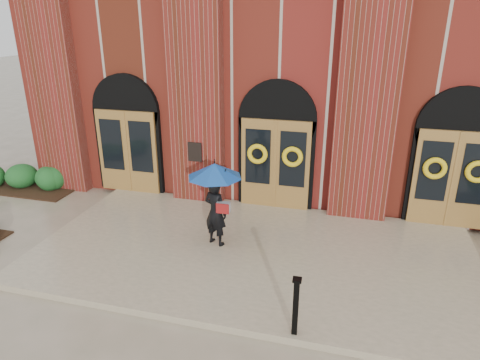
% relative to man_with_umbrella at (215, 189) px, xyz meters
% --- Properties ---
extents(ground, '(90.00, 90.00, 0.00)m').
position_rel_man_with_umbrella_xyz_m(ground, '(0.92, -0.25, -1.55)').
color(ground, gray).
rests_on(ground, ground).
extents(landing, '(10.00, 5.30, 0.15)m').
position_rel_man_with_umbrella_xyz_m(landing, '(0.92, -0.10, -1.48)').
color(landing, tan).
rests_on(landing, ground).
extents(church_building, '(16.20, 12.53, 7.00)m').
position_rel_man_with_umbrella_xyz_m(church_building, '(0.92, 8.54, 1.95)').
color(church_building, maroon).
rests_on(church_building, ground).
extents(man_with_umbrella, '(1.61, 1.61, 2.01)m').
position_rel_man_with_umbrella_xyz_m(man_with_umbrella, '(0.00, 0.00, 0.00)').
color(man_with_umbrella, black).
rests_on(man_with_umbrella, landing).
extents(metal_post, '(0.15, 0.15, 1.09)m').
position_rel_man_with_umbrella_xyz_m(metal_post, '(2.25, -2.60, -0.83)').
color(metal_post, black).
rests_on(metal_post, landing).
extents(hedge_wall_left, '(2.76, 1.11, 0.71)m').
position_rel_man_with_umbrella_xyz_m(hedge_wall_left, '(-7.01, 1.95, -1.20)').
color(hedge_wall_left, '#194C1D').
rests_on(hedge_wall_left, ground).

